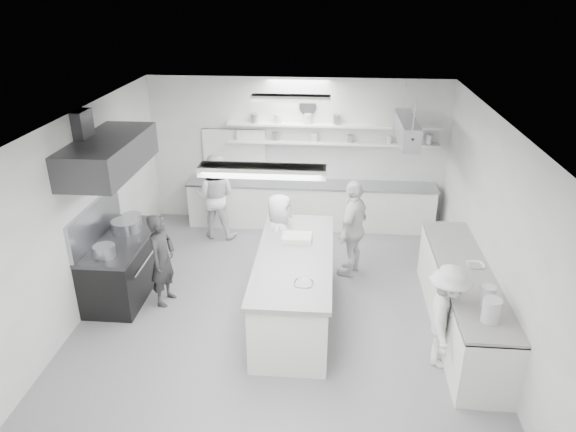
# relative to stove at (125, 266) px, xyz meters

# --- Properties ---
(floor) EXTENTS (6.00, 7.00, 0.02)m
(floor) POSITION_rel_stove_xyz_m (2.60, -0.40, -0.46)
(floor) COLOR gray
(floor) RESTS_ON ground
(ceiling) EXTENTS (6.00, 7.00, 0.02)m
(ceiling) POSITION_rel_stove_xyz_m (2.60, -0.40, 2.56)
(ceiling) COLOR white
(ceiling) RESTS_ON wall_back
(wall_back) EXTENTS (6.00, 0.04, 3.00)m
(wall_back) POSITION_rel_stove_xyz_m (2.60, 3.10, 1.05)
(wall_back) COLOR silver
(wall_back) RESTS_ON floor
(wall_front) EXTENTS (6.00, 0.04, 3.00)m
(wall_front) POSITION_rel_stove_xyz_m (2.60, -3.90, 1.05)
(wall_front) COLOR silver
(wall_front) RESTS_ON floor
(wall_left) EXTENTS (0.04, 7.00, 3.00)m
(wall_left) POSITION_rel_stove_xyz_m (-0.40, -0.40, 1.05)
(wall_left) COLOR silver
(wall_left) RESTS_ON floor
(wall_right) EXTENTS (0.04, 7.00, 3.00)m
(wall_right) POSITION_rel_stove_xyz_m (5.60, -0.40, 1.05)
(wall_right) COLOR silver
(wall_right) RESTS_ON floor
(stove) EXTENTS (0.80, 1.80, 0.90)m
(stove) POSITION_rel_stove_xyz_m (0.00, 0.00, 0.00)
(stove) COLOR black
(stove) RESTS_ON floor
(exhaust_hood) EXTENTS (0.85, 2.00, 0.50)m
(exhaust_hood) POSITION_rel_stove_xyz_m (0.00, -0.00, 1.90)
(exhaust_hood) COLOR #3A393C
(exhaust_hood) RESTS_ON wall_left
(back_counter) EXTENTS (5.00, 0.60, 0.92)m
(back_counter) POSITION_rel_stove_xyz_m (2.90, 2.80, 0.01)
(back_counter) COLOR white
(back_counter) RESTS_ON floor
(shelf_lower) EXTENTS (4.20, 0.26, 0.04)m
(shelf_lower) POSITION_rel_stove_xyz_m (3.30, 2.97, 1.30)
(shelf_lower) COLOR white
(shelf_lower) RESTS_ON wall_back
(shelf_upper) EXTENTS (4.20, 0.26, 0.04)m
(shelf_upper) POSITION_rel_stove_xyz_m (3.30, 2.97, 1.65)
(shelf_upper) COLOR white
(shelf_upper) RESTS_ON wall_back
(pass_through_window) EXTENTS (1.30, 0.04, 1.00)m
(pass_through_window) POSITION_rel_stove_xyz_m (1.30, 3.08, 1.00)
(pass_through_window) COLOR black
(pass_through_window) RESTS_ON wall_back
(wall_clock) EXTENTS (0.32, 0.05, 0.32)m
(wall_clock) POSITION_rel_stove_xyz_m (2.80, 3.06, 2.00)
(wall_clock) COLOR white
(wall_clock) RESTS_ON wall_back
(right_counter) EXTENTS (0.74, 3.30, 0.94)m
(right_counter) POSITION_rel_stove_xyz_m (5.25, -0.60, 0.02)
(right_counter) COLOR white
(right_counter) RESTS_ON floor
(pot_rack) EXTENTS (0.30, 1.60, 0.40)m
(pot_rack) POSITION_rel_stove_xyz_m (4.60, 2.00, 1.85)
(pot_rack) COLOR #9FA2A8
(pot_rack) RESTS_ON ceiling
(light_fixture_front) EXTENTS (1.30, 0.25, 0.10)m
(light_fixture_front) POSITION_rel_stove_xyz_m (2.60, -2.20, 2.49)
(light_fixture_front) COLOR white
(light_fixture_front) RESTS_ON ceiling
(light_fixture_rear) EXTENTS (1.30, 0.25, 0.10)m
(light_fixture_rear) POSITION_rel_stove_xyz_m (2.60, 1.40, 2.49)
(light_fixture_rear) COLOR white
(light_fixture_rear) RESTS_ON ceiling
(prep_island) EXTENTS (1.03, 2.75, 1.01)m
(prep_island) POSITION_rel_stove_xyz_m (2.81, -0.50, 0.06)
(prep_island) COLOR white
(prep_island) RESTS_ON floor
(stove_pot) EXTENTS (0.45, 0.45, 0.24)m
(stove_pot) POSITION_rel_stove_xyz_m (0.00, 0.26, 0.58)
(stove_pot) COLOR #9FA2A8
(stove_pot) RESTS_ON stove
(cook_stove) EXTENTS (0.46, 0.61, 1.51)m
(cook_stove) POSITION_rel_stove_xyz_m (0.74, -0.26, 0.30)
(cook_stove) COLOR #2C2C2C
(cook_stove) RESTS_ON floor
(cook_back) EXTENTS (0.87, 0.70, 1.69)m
(cook_back) POSITION_rel_stove_xyz_m (1.06, 2.17, 0.40)
(cook_back) COLOR white
(cook_back) RESTS_ON floor
(cook_island_left) EXTENTS (0.63, 0.85, 1.58)m
(cook_island_left) POSITION_rel_stove_xyz_m (2.49, 0.52, 0.34)
(cook_island_left) COLOR white
(cook_island_left) RESTS_ON floor
(cook_island_right) EXTENTS (0.79, 1.09, 1.71)m
(cook_island_right) POSITION_rel_stove_xyz_m (3.70, 0.92, 0.41)
(cook_island_right) COLOR white
(cook_island_right) RESTS_ON floor
(cook_right) EXTENTS (0.74, 1.04, 1.46)m
(cook_right) POSITION_rel_stove_xyz_m (4.84, -1.39, 0.28)
(cook_right) COLOR white
(cook_right) RESTS_ON floor
(bowl_island_a) EXTENTS (0.27, 0.27, 0.06)m
(bowl_island_a) POSITION_rel_stove_xyz_m (2.99, -1.27, 0.60)
(bowl_island_a) COLOR #9FA2A8
(bowl_island_a) RESTS_ON prep_island
(bowl_island_b) EXTENTS (0.24, 0.24, 0.06)m
(bowl_island_b) POSITION_rel_stove_xyz_m (3.06, -1.21, 0.59)
(bowl_island_b) COLOR white
(bowl_island_b) RESTS_ON prep_island
(bowl_right) EXTENTS (0.26, 0.26, 0.06)m
(bowl_right) POSITION_rel_stove_xyz_m (5.40, -0.44, 0.52)
(bowl_right) COLOR white
(bowl_right) RESTS_ON right_counter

